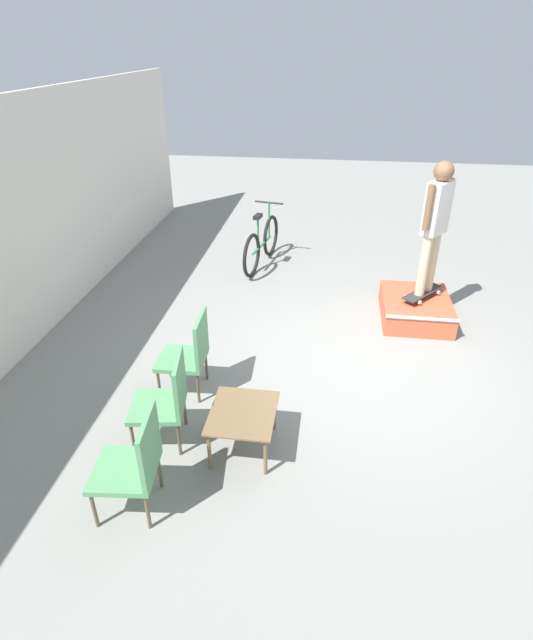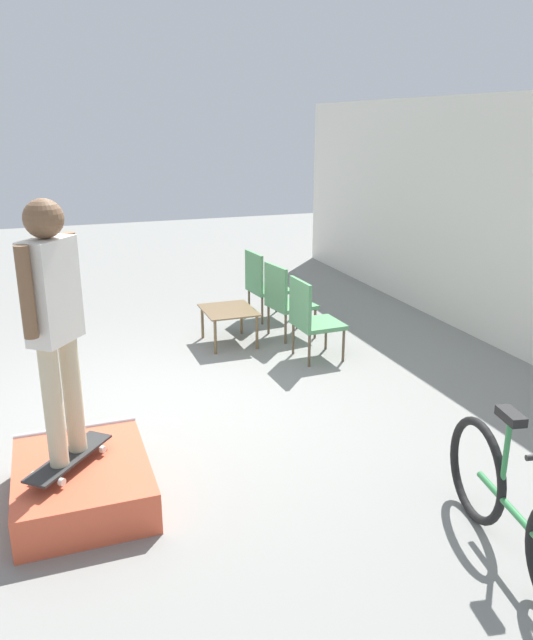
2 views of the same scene
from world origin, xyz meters
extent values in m
plane|color=gray|center=(0.00, 0.00, 0.00)|extent=(24.00, 24.00, 0.00)
cube|color=#DB5638|center=(1.32, -0.82, 0.15)|extent=(1.17, 0.95, 0.31)
cylinder|color=#B7B7BC|center=(0.74, -0.82, 0.31)|extent=(0.05, 0.95, 0.05)
cube|color=#2D2D2D|center=(1.36, -0.89, 0.40)|extent=(0.70, 0.64, 0.02)
cylinder|color=white|center=(1.61, -0.96, 0.36)|extent=(0.06, 0.06, 0.05)
cylinder|color=white|center=(1.46, -1.13, 0.36)|extent=(0.06, 0.06, 0.05)
cylinder|color=white|center=(1.26, -0.65, 0.36)|extent=(0.06, 0.06, 0.05)
cylinder|color=white|center=(1.11, -0.83, 0.36)|extent=(0.06, 0.06, 0.05)
cylinder|color=#C6B793|center=(1.27, -0.83, 0.84)|extent=(0.13, 0.13, 0.87)
cylinder|color=#C6B793|center=(1.45, -0.96, 0.84)|extent=(0.13, 0.13, 0.87)
cube|color=silver|center=(1.36, -0.89, 1.62)|extent=(0.42, 0.39, 0.69)
cylinder|color=brown|center=(1.17, -0.75, 1.67)|extent=(0.09, 0.09, 0.59)
cylinder|color=brown|center=(1.55, -1.04, 1.67)|extent=(0.09, 0.09, 0.59)
sphere|color=brown|center=(1.36, -0.89, 2.09)|extent=(0.25, 0.25, 0.25)
cube|color=brown|center=(-1.61, 1.16, 0.44)|extent=(0.73, 0.63, 0.02)
cylinder|color=brown|center=(-1.93, 0.90, 0.21)|extent=(0.04, 0.04, 0.43)
cylinder|color=brown|center=(-1.30, 0.90, 0.21)|extent=(0.04, 0.04, 0.43)
cylinder|color=brown|center=(-1.93, 1.43, 0.21)|extent=(0.04, 0.04, 0.43)
cylinder|color=brown|center=(-1.30, 1.43, 0.21)|extent=(0.04, 0.04, 0.43)
cylinder|color=brown|center=(-2.25, 2.25, 0.20)|extent=(0.03, 0.03, 0.39)
cylinder|color=brown|center=(-2.69, 2.21, 0.20)|extent=(0.03, 0.03, 0.39)
cylinder|color=brown|center=(-2.20, 1.81, 0.20)|extent=(0.03, 0.03, 0.39)
cylinder|color=brown|center=(-2.64, 1.77, 0.20)|extent=(0.03, 0.03, 0.39)
cube|color=#569360|center=(-2.44, 2.01, 0.42)|extent=(0.57, 0.57, 0.05)
cube|color=#569360|center=(-2.42, 1.77, 0.70)|extent=(0.52, 0.09, 0.53)
cylinder|color=brown|center=(-1.43, 2.26, 0.20)|extent=(0.03, 0.03, 0.39)
cylinder|color=brown|center=(-1.86, 2.19, 0.20)|extent=(0.03, 0.03, 0.39)
cylinder|color=brown|center=(-1.36, 1.83, 0.20)|extent=(0.03, 0.03, 0.39)
cylinder|color=brown|center=(-1.79, 1.76, 0.20)|extent=(0.03, 0.03, 0.39)
cube|color=#569360|center=(-1.61, 2.01, 0.42)|extent=(0.60, 0.60, 0.05)
cube|color=#569360|center=(-1.57, 1.77, 0.70)|extent=(0.52, 0.12, 0.53)
cylinder|color=brown|center=(-0.57, 2.24, 0.20)|extent=(0.03, 0.03, 0.39)
cylinder|color=brown|center=(-1.01, 2.22, 0.20)|extent=(0.03, 0.03, 0.39)
cylinder|color=brown|center=(-0.55, 1.80, 0.20)|extent=(0.03, 0.03, 0.39)
cylinder|color=brown|center=(-0.99, 1.78, 0.20)|extent=(0.03, 0.03, 0.39)
cube|color=#569360|center=(-0.78, 2.01, 0.42)|extent=(0.54, 0.54, 0.05)
cube|color=#569360|center=(-0.77, 1.77, 0.70)|extent=(0.52, 0.06, 0.53)
torus|color=black|center=(2.44, 1.75, 0.37)|extent=(0.74, 0.20, 0.74)
cylinder|color=#338447|center=(2.95, 1.66, 0.37)|extent=(0.91, 0.21, 0.04)
cylinder|color=#338447|center=(2.77, 1.69, 0.64)|extent=(0.04, 0.04, 0.54)
cube|color=black|center=(2.77, 1.69, 0.94)|extent=(0.23, 0.14, 0.06)
camera|label=1|loc=(-5.23, 0.43, 3.55)|focal=28.00mm
camera|label=2|loc=(5.53, -0.90, 2.68)|focal=35.00mm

